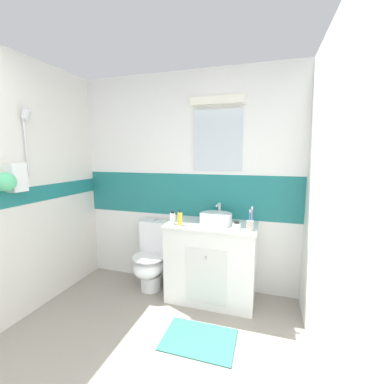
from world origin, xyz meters
TOP-DOWN VIEW (x-y plane):
  - ground_plane at (0.00, 1.20)m, footprint 3.20×3.48m
  - wall_back_tiled at (0.01, 2.45)m, footprint 3.20×0.20m
  - wall_right_plain at (1.35, 1.20)m, footprint 0.10×3.48m
  - vanity_cabinet at (0.37, 2.15)m, footprint 0.95×0.53m
  - sink_basin at (0.41, 2.16)m, footprint 0.34×0.39m
  - toilet at (-0.35, 2.16)m, footprint 0.37×0.50m
  - toothbrush_cup at (0.77, 2.03)m, footprint 0.07×0.07m
  - soap_dispenser at (0.06, 2.00)m, footprint 0.05×0.05m
  - lotion_bottle_short at (-0.02, 2.01)m, footprint 0.06×0.06m
  - hair_gel_jar at (0.65, 2.01)m, footprint 0.08×0.08m
  - bath_mat at (0.41, 1.48)m, footprint 0.61×0.43m

SIDE VIEW (x-z plane):
  - ground_plane at x=0.00m, z-range -0.04..0.00m
  - bath_mat at x=0.41m, z-range 0.00..0.01m
  - toilet at x=-0.35m, z-range -0.03..0.77m
  - vanity_cabinet at x=0.37m, z-range 0.00..0.85m
  - hair_gel_jar at x=0.65m, z-range 0.85..0.93m
  - toothbrush_cup at x=0.77m, z-range 0.79..1.02m
  - sink_basin at x=0.41m, z-range 0.81..1.01m
  - lotion_bottle_short at x=-0.02m, z-range 0.85..0.98m
  - soap_dispenser at x=0.06m, z-range 0.83..1.00m
  - wall_right_plain at x=1.35m, z-range 0.00..2.50m
  - wall_back_tiled at x=0.01m, z-range 0.01..2.51m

